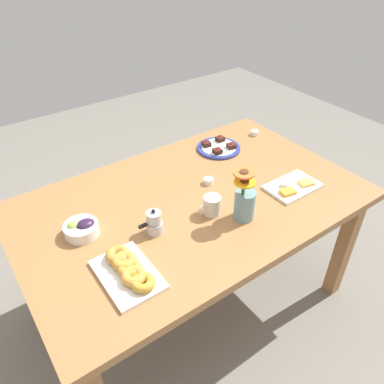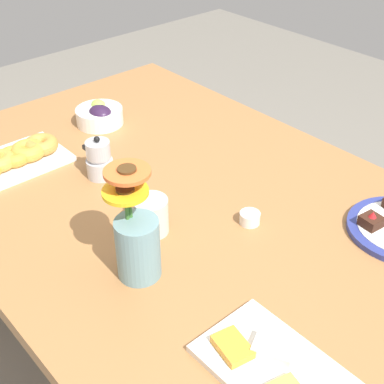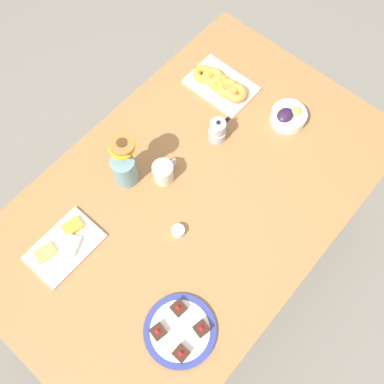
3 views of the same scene
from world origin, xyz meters
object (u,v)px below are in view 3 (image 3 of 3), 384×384
flower_vase (124,167)px  grape_bowl (288,116)px  croissant_platter (221,84)px  jam_cup_honey (178,231)px  dessert_plate (180,331)px  dining_table (192,205)px  coffee_mug (163,172)px  moka_pot (217,131)px  cheese_platter (65,246)px

flower_vase → grape_bowl: bearing=-26.7°
croissant_platter → jam_cup_honey: croissant_platter is taller
jam_cup_honey → flower_vase: bearing=83.0°
grape_bowl → dessert_plate: size_ratio=0.59×
dessert_plate → flower_vase: size_ratio=0.98×
dining_table → flower_vase: size_ratio=6.44×
flower_vase → croissant_platter: bearing=-0.1°
coffee_mug → grape_bowl: size_ratio=0.80×
dining_table → dessert_plate: bearing=-143.5°
grape_bowl → moka_pot: 0.30m
dining_table → dessert_plate: (-0.39, -0.29, 0.10)m
coffee_mug → cheese_platter: (-0.44, 0.08, -0.03)m
dessert_plate → flower_vase: bearing=61.4°
jam_cup_honey → moka_pot: moka_pot is taller
dessert_plate → flower_vase: (0.29, 0.53, 0.08)m
dessert_plate → moka_pot: (0.65, 0.38, 0.04)m
dessert_plate → cheese_platter: bearing=96.2°
cheese_platter → moka_pot: size_ratio=2.18×
jam_cup_honey → croissant_platter: bearing=26.2°
cheese_platter → croissant_platter: (0.90, 0.02, 0.01)m
croissant_platter → jam_cup_honey: size_ratio=6.09×
moka_pot → flower_vase: bearing=158.3°
jam_cup_honey → dessert_plate: dessert_plate is taller
cheese_platter → jam_cup_honey: (0.31, -0.27, 0.00)m
dessert_plate → dining_table: bearing=36.5°
grape_bowl → dessert_plate: grape_bowl is taller
flower_vase → dessert_plate: bearing=-118.6°
dessert_plate → coffee_mug: bearing=48.0°
coffee_mug → grape_bowl: coffee_mug is taller
croissant_platter → dessert_plate: size_ratio=1.20×
coffee_mug → dining_table: bearing=-85.6°
grape_bowl → moka_pot: bearing=146.8°
grape_bowl → jam_cup_honey: (-0.65, 0.01, -0.01)m
coffee_mug → jam_cup_honey: coffee_mug is taller
croissant_platter → dessert_plate: (-0.85, -0.53, -0.01)m
coffee_mug → dessert_plate: coffee_mug is taller
dining_table → coffee_mug: bearing=94.4°
moka_pot → dining_table: bearing=-160.0°
dessert_plate → moka_pot: moka_pot is taller
dining_table → grape_bowl: size_ratio=11.16×
jam_cup_honey → coffee_mug: bearing=55.6°
grape_bowl → moka_pot: moka_pot is taller
coffee_mug → cheese_platter: size_ratio=0.44×
cheese_platter → flower_vase: 0.35m
croissant_platter → flower_vase: flower_vase is taller
flower_vase → moka_pot: (0.36, -0.14, -0.04)m
croissant_platter → flower_vase: 0.56m
coffee_mug → flower_vase: size_ratio=0.46×
flower_vase → moka_pot: flower_vase is taller
cheese_platter → moka_pot: moka_pot is taller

